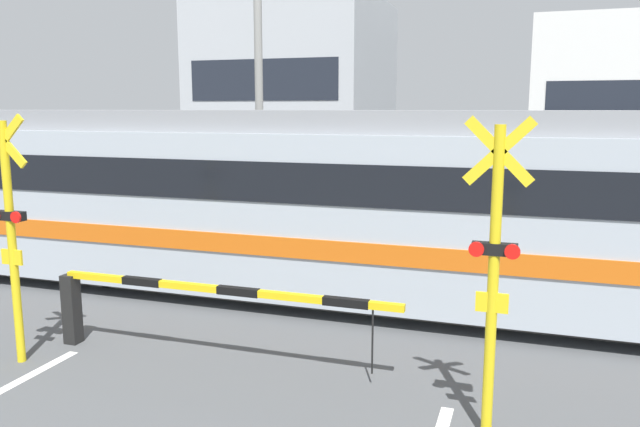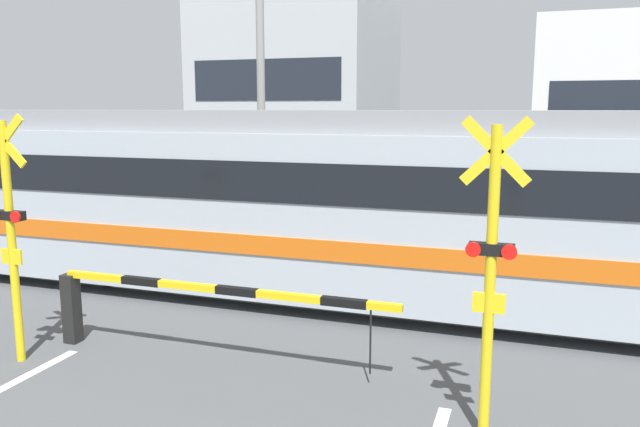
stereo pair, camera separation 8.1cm
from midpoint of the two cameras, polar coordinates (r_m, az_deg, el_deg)
name	(u,v)px [view 1 (the left image)]	position (r m, az deg, el deg)	size (l,w,h in m)	color
rail_track_near	(315,307)	(10.64, -0.63, -8.52)	(50.00, 0.10, 0.08)	gray
rail_track_far	(340,284)	(11.94, 1.65, -6.49)	(50.00, 0.10, 0.08)	gray
commuter_train	(462,206)	(10.44, 12.68, 0.68)	(20.91, 2.75, 3.32)	#ADB7C1
crossing_barrier_near	(160,299)	(8.78, -14.69, -7.54)	(4.92, 0.20, 1.07)	black
crossing_barrier_far	(430,227)	(13.67, 9.90, -1.26)	(4.92, 0.20, 1.07)	black
crossing_signal_left	(11,229)	(9.01, -26.66, -1.25)	(0.68, 0.15, 3.28)	yellow
crossing_signal_right	(494,266)	(6.40, 15.26, -4.64)	(0.68, 0.15, 3.28)	yellow
pedestrian	(395,209)	(15.50, 6.72, 0.44)	(0.38, 0.22, 1.58)	#23232D
building_left_of_street	(298,93)	(29.06, -2.14, 10.99)	(7.53, 7.97, 8.13)	#B2B7BC
building_right_of_street	(619,110)	(27.36, 25.60, 8.54)	(6.72, 7.97, 6.58)	white
utility_pole_streetside	(259,106)	(17.31, -5.71, 9.77)	(0.22, 0.22, 6.83)	gray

